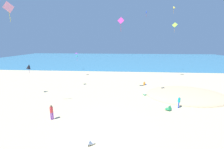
{
  "coord_description": "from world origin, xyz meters",
  "views": [
    {
      "loc": [
        1.52,
        -11.34,
        7.63
      ],
      "look_at": [
        0.0,
        8.43,
        3.14
      ],
      "focal_mm": 22.87,
      "sensor_mm": 36.0,
      "label": 1
    }
  ],
  "objects_px": {
    "person_2": "(144,84)",
    "kite_purple": "(77,53)",
    "kite_yellow": "(174,7)",
    "kite_lime": "(175,25)",
    "person_1": "(52,111)",
    "kite_pink": "(8,7)",
    "kite_magenta": "(121,21)",
    "kite_blue": "(146,12)",
    "kite_teal": "(77,56)",
    "person_0": "(179,101)",
    "beach_chair_mid_beach": "(89,141)",
    "beach_chair_far_right": "(169,108)",
    "kite_black": "(29,67)",
    "cooler_box": "(145,94)"
  },
  "relations": [
    {
      "from": "person_1",
      "to": "beach_chair_mid_beach",
      "type": "bearing_deg",
      "value": -166.29
    },
    {
      "from": "person_0",
      "to": "kite_teal",
      "type": "relative_size",
      "value": 0.83
    },
    {
      "from": "kite_yellow",
      "to": "kite_magenta",
      "type": "height_order",
      "value": "kite_yellow"
    },
    {
      "from": "beach_chair_mid_beach",
      "to": "person_0",
      "type": "distance_m",
      "value": 11.51
    },
    {
      "from": "kite_pink",
      "to": "kite_yellow",
      "type": "bearing_deg",
      "value": 43.89
    },
    {
      "from": "kite_teal",
      "to": "kite_yellow",
      "type": "relative_size",
      "value": 1.03
    },
    {
      "from": "kite_teal",
      "to": "person_2",
      "type": "bearing_deg",
      "value": -38.54
    },
    {
      "from": "kite_yellow",
      "to": "kite_lime",
      "type": "relative_size",
      "value": 0.88
    },
    {
      "from": "beach_chair_mid_beach",
      "to": "cooler_box",
      "type": "bearing_deg",
      "value": 24.49
    },
    {
      "from": "beach_chair_far_right",
      "to": "kite_blue",
      "type": "height_order",
      "value": "kite_blue"
    },
    {
      "from": "beach_chair_far_right",
      "to": "person_2",
      "type": "relative_size",
      "value": 1.15
    },
    {
      "from": "person_2",
      "to": "kite_magenta",
      "type": "height_order",
      "value": "kite_magenta"
    },
    {
      "from": "kite_lime",
      "to": "kite_black",
      "type": "relative_size",
      "value": 1.42
    },
    {
      "from": "beach_chair_far_right",
      "to": "person_2",
      "type": "bearing_deg",
      "value": -40.96
    },
    {
      "from": "kite_magenta",
      "to": "kite_black",
      "type": "xyz_separation_m",
      "value": [
        -13.14,
        -2.28,
        -6.4
      ]
    },
    {
      "from": "person_0",
      "to": "kite_purple",
      "type": "relative_size",
      "value": 1.39
    },
    {
      "from": "beach_chair_mid_beach",
      "to": "kite_magenta",
      "type": "bearing_deg",
      "value": 42.67
    },
    {
      "from": "kite_yellow",
      "to": "beach_chair_mid_beach",
      "type": "bearing_deg",
      "value": -117.15
    },
    {
      "from": "person_2",
      "to": "kite_lime",
      "type": "xyz_separation_m",
      "value": [
        6.45,
        6.17,
        10.8
      ]
    },
    {
      "from": "kite_magenta",
      "to": "kite_blue",
      "type": "distance_m",
      "value": 7.23
    },
    {
      "from": "person_2",
      "to": "kite_pink",
      "type": "xyz_separation_m",
      "value": [
        -15.45,
        -10.86,
        10.74
      ]
    },
    {
      "from": "person_0",
      "to": "kite_blue",
      "type": "bearing_deg",
      "value": -49.01
    },
    {
      "from": "person_2",
      "to": "kite_purple",
      "type": "relative_size",
      "value": 0.69
    },
    {
      "from": "cooler_box",
      "to": "kite_lime",
      "type": "height_order",
      "value": "kite_lime"
    },
    {
      "from": "kite_teal",
      "to": "kite_purple",
      "type": "xyz_separation_m",
      "value": [
        2.3,
        -7.23,
        1.21
      ]
    },
    {
      "from": "kite_lime",
      "to": "kite_magenta",
      "type": "xyz_separation_m",
      "value": [
        -10.83,
        -9.91,
        -0.44
      ]
    },
    {
      "from": "beach_chair_far_right",
      "to": "kite_pink",
      "type": "height_order",
      "value": "kite_pink"
    },
    {
      "from": "kite_blue",
      "to": "kite_purple",
      "type": "height_order",
      "value": "kite_blue"
    },
    {
      "from": "person_1",
      "to": "kite_blue",
      "type": "bearing_deg",
      "value": -77.92
    },
    {
      "from": "person_0",
      "to": "kite_black",
      "type": "bearing_deg",
      "value": 18.01
    },
    {
      "from": "person_1",
      "to": "kite_pink",
      "type": "bearing_deg",
      "value": 26.26
    },
    {
      "from": "beach_chair_far_right",
      "to": "person_2",
      "type": "distance_m",
      "value": 9.92
    },
    {
      "from": "beach_chair_mid_beach",
      "to": "kite_blue",
      "type": "distance_m",
      "value": 22.56
    },
    {
      "from": "kite_lime",
      "to": "kite_magenta",
      "type": "distance_m",
      "value": 14.68
    },
    {
      "from": "kite_yellow",
      "to": "kite_pink",
      "type": "relative_size",
      "value": 0.87
    },
    {
      "from": "beach_chair_mid_beach",
      "to": "kite_pink",
      "type": "relative_size",
      "value": 0.4
    },
    {
      "from": "cooler_box",
      "to": "person_1",
      "type": "xyz_separation_m",
      "value": [
        -10.32,
        -7.63,
        0.77
      ]
    },
    {
      "from": "person_0",
      "to": "kite_pink",
      "type": "xyz_separation_m",
      "value": [
        -18.14,
        -1.8,
        10.18
      ]
    },
    {
      "from": "beach_chair_mid_beach",
      "to": "kite_teal",
      "type": "relative_size",
      "value": 0.45
    },
    {
      "from": "beach_chair_far_right",
      "to": "kite_purple",
      "type": "xyz_separation_m",
      "value": [
        -15.69,
        15.86,
        5.04
      ]
    },
    {
      "from": "person_1",
      "to": "kite_pink",
      "type": "height_order",
      "value": "kite_pink"
    },
    {
      "from": "beach_chair_mid_beach",
      "to": "person_1",
      "type": "bearing_deg",
      "value": 106.59
    },
    {
      "from": "person_1",
      "to": "kite_teal",
      "type": "relative_size",
      "value": 0.89
    },
    {
      "from": "person_1",
      "to": "person_2",
      "type": "bearing_deg",
      "value": -81.54
    },
    {
      "from": "kite_teal",
      "to": "person_0",
      "type": "bearing_deg",
      "value": -49.09
    },
    {
      "from": "kite_black",
      "to": "kite_magenta",
      "type": "bearing_deg",
      "value": 9.87
    },
    {
      "from": "kite_yellow",
      "to": "kite_magenta",
      "type": "relative_size",
      "value": 0.84
    },
    {
      "from": "kite_teal",
      "to": "kite_black",
      "type": "bearing_deg",
      "value": -92.56
    },
    {
      "from": "beach_chair_far_right",
      "to": "person_0",
      "type": "distance_m",
      "value": 1.66
    },
    {
      "from": "person_0",
      "to": "kite_yellow",
      "type": "relative_size",
      "value": 0.85
    }
  ]
}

